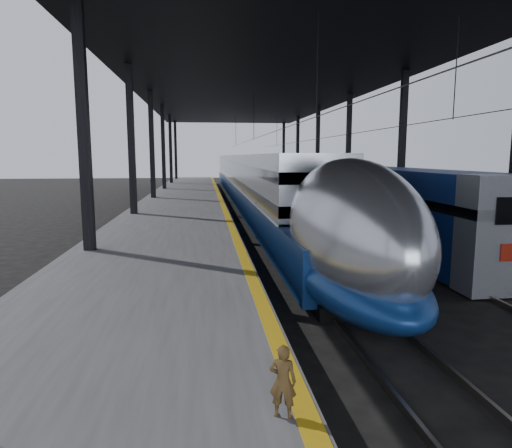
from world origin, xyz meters
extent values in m
plane|color=black|center=(0.00, 0.00, 0.00)|extent=(160.00, 160.00, 0.00)
cube|color=#4C4C4F|center=(-3.50, 20.00, 0.50)|extent=(6.00, 80.00, 1.00)
cube|color=gold|center=(-0.70, 20.00, 1.00)|extent=(0.30, 80.00, 0.01)
cube|color=slate|center=(1.28, 20.00, 0.08)|extent=(0.08, 80.00, 0.16)
cube|color=slate|center=(2.72, 20.00, 0.08)|extent=(0.08, 80.00, 0.16)
cube|color=slate|center=(6.28, 20.00, 0.08)|extent=(0.08, 80.00, 0.16)
cube|color=slate|center=(7.72, 20.00, 0.08)|extent=(0.08, 80.00, 0.16)
cube|color=black|center=(-5.80, 5.00, 4.50)|extent=(0.35, 0.35, 9.00)
cube|color=black|center=(-5.80, 15.00, 4.50)|extent=(0.35, 0.35, 9.00)
cube|color=black|center=(9.60, 15.00, 4.50)|extent=(0.35, 0.35, 9.00)
cube|color=black|center=(-5.80, 25.00, 4.50)|extent=(0.35, 0.35, 9.00)
cube|color=black|center=(9.60, 25.00, 4.50)|extent=(0.35, 0.35, 9.00)
cube|color=black|center=(-5.80, 35.00, 4.50)|extent=(0.35, 0.35, 9.00)
cube|color=black|center=(9.60, 35.00, 4.50)|extent=(0.35, 0.35, 9.00)
cube|color=black|center=(-5.80, 45.00, 4.50)|extent=(0.35, 0.35, 9.00)
cube|color=black|center=(9.60, 45.00, 4.50)|extent=(0.35, 0.35, 9.00)
cube|color=black|center=(-5.80, 55.00, 4.50)|extent=(0.35, 0.35, 9.00)
cube|color=black|center=(9.60, 55.00, 4.50)|extent=(0.35, 0.35, 9.00)
cube|color=black|center=(1.90, 20.00, 9.25)|extent=(18.00, 75.00, 0.45)
cylinder|color=slate|center=(2.00, 20.00, 5.50)|extent=(0.03, 74.00, 0.03)
cylinder|color=slate|center=(7.00, 20.00, 5.50)|extent=(0.03, 74.00, 0.03)
cube|color=#B0B3B8|center=(2.00, 32.64, 2.27)|extent=(2.87, 57.00, 3.95)
cube|color=navy|center=(2.00, 31.14, 1.04)|extent=(2.95, 62.00, 1.53)
cube|color=silver|center=(2.00, 32.64, 1.83)|extent=(2.97, 57.00, 0.10)
cube|color=black|center=(2.00, 32.64, 3.41)|extent=(2.91, 57.00, 0.42)
cube|color=black|center=(2.00, 32.64, 2.27)|extent=(2.91, 57.00, 0.42)
ellipsoid|color=#B0B3B8|center=(2.00, 1.14, 2.13)|extent=(2.87, 8.40, 3.95)
ellipsoid|color=navy|center=(2.00, 1.14, 0.99)|extent=(2.95, 8.40, 1.68)
ellipsoid|color=black|center=(2.00, -1.46, 2.92)|extent=(1.48, 2.20, 0.89)
cube|color=black|center=(2.00, 1.14, 0.20)|extent=(2.17, 2.60, 0.40)
cube|color=black|center=(2.00, 23.14, 0.20)|extent=(2.17, 2.60, 0.40)
cube|color=navy|center=(7.00, 10.07, 1.84)|extent=(2.58, 18.00, 3.50)
cube|color=gray|center=(7.00, 1.67, 1.84)|extent=(2.63, 1.20, 3.55)
cube|color=gray|center=(7.00, 29.07, 1.84)|extent=(2.58, 18.00, 3.50)
cube|color=gray|center=(7.00, 48.07, 1.84)|extent=(2.58, 18.00, 3.50)
cube|color=black|center=(7.00, 4.07, 0.18)|extent=(2.03, 2.40, 0.36)
cube|color=black|center=(7.00, 26.07, 0.18)|extent=(2.03, 2.40, 0.36)
imported|color=#493418|center=(-1.00, -5.70, 1.46)|extent=(0.39, 0.31, 0.92)
camera|label=1|loc=(-1.90, -10.78, 4.14)|focal=32.00mm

